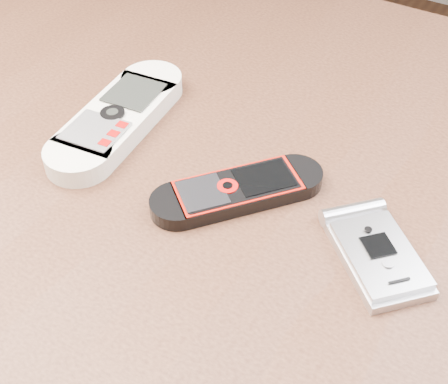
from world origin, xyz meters
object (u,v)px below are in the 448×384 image
(nokia_black_red, at_px, (238,190))
(motorola_razr, at_px, (378,254))
(nokia_white, at_px, (118,117))
(table, at_px, (219,280))

(nokia_black_red, bearing_deg, motorola_razr, 36.39)
(nokia_white, height_order, motorola_razr, nokia_white)
(nokia_white, relative_size, motorola_razr, 1.85)
(nokia_white, relative_size, nokia_black_red, 1.24)
(table, xyz_separation_m, nokia_white, (-0.13, 0.03, 0.12))
(motorola_razr, bearing_deg, table, 134.81)
(table, xyz_separation_m, nokia_black_red, (0.01, 0.01, 0.11))
(nokia_black_red, bearing_deg, table, -101.10)
(nokia_white, xyz_separation_m, nokia_black_red, (0.14, -0.02, -0.00))
(table, relative_size, nokia_black_red, 8.20)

